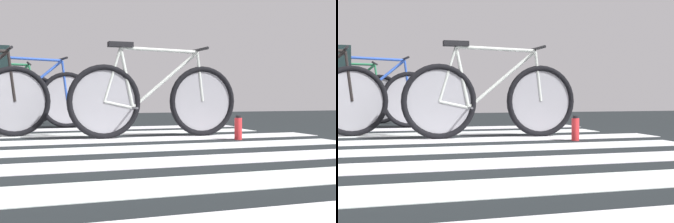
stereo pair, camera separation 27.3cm
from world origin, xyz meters
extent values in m
cube|color=black|center=(0.00, 0.00, 0.01)|extent=(18.00, 14.00, 0.02)
cube|color=silver|center=(0.03, -1.63, 0.02)|extent=(5.20, 0.44, 0.00)
cube|color=silver|center=(0.15, -0.88, 0.02)|extent=(5.20, 0.44, 0.00)
cube|color=silver|center=(-0.04, -0.11, 0.02)|extent=(5.20, 0.44, 0.00)
cube|color=silver|center=(0.14, 0.63, 0.02)|extent=(5.20, 0.44, 0.00)
cube|color=silver|center=(-0.13, 1.40, 0.02)|extent=(5.20, 0.44, 0.00)
cube|color=silver|center=(0.00, 2.18, 0.02)|extent=(5.20, 0.44, 0.00)
torus|color=black|center=(0.58, 0.78, 0.38)|extent=(0.72, 0.06, 0.72)
torus|color=black|center=(1.60, 0.78, 0.38)|extent=(0.72, 0.06, 0.72)
cylinder|color=gray|center=(0.58, 0.78, 0.38)|extent=(0.61, 0.01, 0.61)
cylinder|color=gray|center=(1.60, 0.78, 0.38)|extent=(0.61, 0.01, 0.61)
cylinder|color=#B6BDB6|center=(1.14, 0.78, 0.89)|extent=(0.80, 0.04, 0.05)
cylinder|color=#B6BDB6|center=(1.20, 0.78, 0.60)|extent=(0.70, 0.04, 0.59)
cylinder|color=#B6BDB6|center=(0.80, 0.78, 0.61)|extent=(0.15, 0.03, 0.59)
cylinder|color=#B6BDB6|center=(0.72, 0.78, 0.35)|extent=(0.29, 0.03, 0.09)
cylinder|color=#B6BDB6|center=(0.66, 0.78, 0.64)|extent=(0.18, 0.03, 0.53)
cylinder|color=#B6BDB6|center=(1.57, 0.78, 0.63)|extent=(0.09, 0.03, 0.50)
cube|color=black|center=(0.74, 0.78, 0.93)|extent=(0.24, 0.09, 0.05)
cylinder|color=black|center=(1.54, 0.78, 0.90)|extent=(0.03, 0.52, 0.03)
cylinder|color=#4C4C51|center=(0.86, 0.78, 0.32)|extent=(0.02, 0.34, 0.02)
torus|color=black|center=(-0.22, 1.33, 0.38)|extent=(0.72, 0.13, 0.72)
cylinder|color=gray|center=(-0.22, 1.33, 0.38)|extent=(0.60, 0.07, 0.61)
cylinder|color=black|center=(-0.25, 1.33, 0.63)|extent=(0.09, 0.04, 0.50)
cylinder|color=black|center=(-0.28, 1.33, 0.90)|extent=(0.09, 0.52, 0.03)
torus|color=black|center=(0.45, 2.46, 0.38)|extent=(0.72, 0.13, 0.72)
cylinder|color=gray|center=(0.45, 2.46, 0.38)|extent=(0.60, 0.07, 0.61)
cylinder|color=#2B4FB3|center=(-0.01, 2.41, 0.89)|extent=(0.80, 0.11, 0.05)
cylinder|color=#2B4FB3|center=(0.05, 2.42, 0.60)|extent=(0.70, 0.10, 0.59)
cylinder|color=#2B4FB3|center=(-0.34, 2.38, 0.61)|extent=(0.16, 0.05, 0.59)
cylinder|color=#2B4FB3|center=(0.42, 2.46, 0.63)|extent=(0.09, 0.04, 0.50)
cylinder|color=black|center=(0.39, 2.45, 0.90)|extent=(0.08, 0.52, 0.03)
cylinder|color=#4C4C51|center=(-0.28, 2.39, 0.32)|extent=(0.05, 0.34, 0.02)
cylinder|color=brown|center=(-0.36, 2.24, 0.53)|extent=(0.11, 0.11, 0.91)
cube|color=#324F3B|center=(-0.32, 2.52, 0.06)|extent=(0.27, 0.13, 0.07)
cube|color=#324F3B|center=(-0.29, 2.24, 0.06)|extent=(0.27, 0.13, 0.07)
torus|color=black|center=(0.11, 3.49, 0.38)|extent=(0.72, 0.15, 0.72)
cylinder|color=gray|center=(0.11, 3.49, 0.38)|extent=(0.60, 0.09, 0.61)
cylinder|color=#2C7F52|center=(-0.35, 3.56, 0.89)|extent=(0.80, 0.14, 0.05)
cylinder|color=#2C7F52|center=(-0.29, 3.55, 0.60)|extent=(0.70, 0.13, 0.59)
cylinder|color=#2C7F52|center=(0.08, 3.50, 0.63)|extent=(0.09, 0.04, 0.50)
cylinder|color=black|center=(0.05, 3.50, 0.90)|extent=(0.10, 0.52, 0.03)
cylinder|color=red|center=(1.76, 0.31, 0.12)|extent=(0.07, 0.07, 0.21)
cylinder|color=black|center=(1.76, 0.31, 0.24)|extent=(0.05, 0.05, 0.02)
camera|label=1|loc=(-0.36, -3.70, 0.45)|focal=50.89mm
camera|label=2|loc=(-0.09, -3.70, 0.45)|focal=50.89mm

